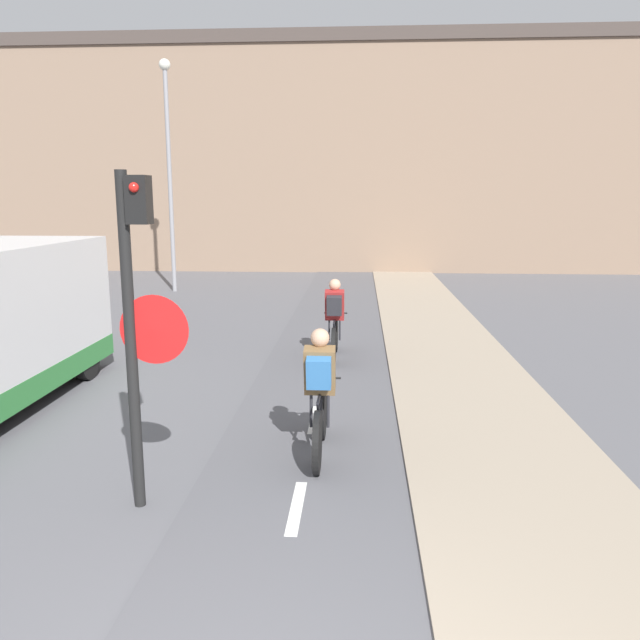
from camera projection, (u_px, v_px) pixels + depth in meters
name	position (u px, v px, depth m)	size (l,w,h in m)	color
building_row_background	(347.00, 158.00, 27.34)	(60.00, 5.20, 9.50)	#89705B
traffic_light_pole	(137.00, 306.00, 5.88)	(0.67, 0.25, 3.29)	black
street_lamp_far	(169.00, 154.00, 19.83)	(0.36, 0.36, 7.28)	gray
cyclist_near	(320.00, 398.00, 7.33)	(0.46, 1.76, 1.56)	black
cyclist_far	(335.00, 322.00, 11.84)	(0.46, 1.75, 1.54)	black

